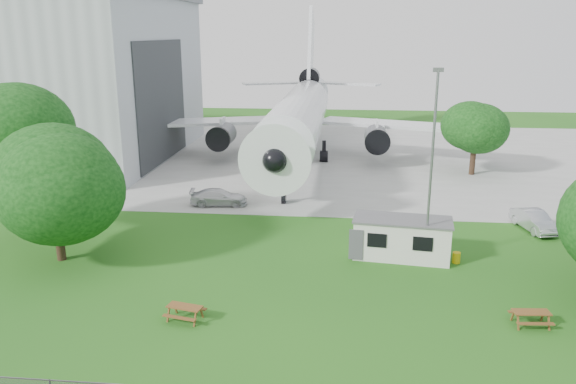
# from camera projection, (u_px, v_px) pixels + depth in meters

# --- Properties ---
(ground) EXTENTS (160.00, 160.00, 0.00)m
(ground) POSITION_uv_depth(u_px,v_px,m) (284.00, 305.00, 30.05)
(ground) COLOR #32771E
(concrete_apron) EXTENTS (120.00, 46.00, 0.03)m
(concrete_apron) POSITION_uv_depth(u_px,v_px,m) (318.00, 156.00, 66.42)
(concrete_apron) COLOR #B7B7B2
(concrete_apron) RESTS_ON ground
(airliner) EXTENTS (46.36, 47.73, 17.69)m
(airliner) POSITION_uv_depth(u_px,v_px,m) (300.00, 114.00, 63.12)
(airliner) COLOR white
(airliner) RESTS_ON ground
(site_cabin) EXTENTS (6.89, 3.45, 2.62)m
(site_cabin) POSITION_uv_depth(u_px,v_px,m) (402.00, 238.00, 36.06)
(site_cabin) COLOR silver
(site_cabin) RESTS_ON ground
(picnic_west) EXTENTS (2.09, 1.86, 0.76)m
(picnic_west) POSITION_uv_depth(u_px,v_px,m) (185.00, 320.00, 28.48)
(picnic_west) COLOR brown
(picnic_west) RESTS_ON ground
(picnic_east) EXTENTS (1.91, 1.64, 0.76)m
(picnic_east) POSITION_uv_depth(u_px,v_px,m) (530.00, 325.00, 27.93)
(picnic_east) COLOR brown
(picnic_east) RESTS_ON ground
(lamp_mast) EXTENTS (0.16, 0.16, 12.00)m
(lamp_mast) POSITION_uv_depth(u_px,v_px,m) (431.00, 172.00, 33.57)
(lamp_mast) COLOR slate
(lamp_mast) RESTS_ON ground
(tree_west_big) EXTENTS (8.17, 8.17, 11.53)m
(tree_west_big) POSITION_uv_depth(u_px,v_px,m) (13.00, 133.00, 38.48)
(tree_west_big) COLOR #382619
(tree_west_big) RESTS_ON ground
(tree_west_small) EXTENTS (7.77, 7.77, 8.79)m
(tree_west_small) POSITION_uv_depth(u_px,v_px,m) (53.00, 186.00, 34.69)
(tree_west_small) COLOR #382619
(tree_west_small) RESTS_ON ground
(tree_far_apron) EXTENTS (6.46, 6.46, 7.97)m
(tree_far_apron) POSITION_uv_depth(u_px,v_px,m) (476.00, 129.00, 56.31)
(tree_far_apron) COLOR #382619
(tree_far_apron) RESTS_ON ground
(car_ne_sedan) EXTENTS (2.54, 4.69, 1.47)m
(car_ne_sedan) POSITION_uv_depth(u_px,v_px,m) (534.00, 221.00, 41.17)
(car_ne_sedan) COLOR #ADAFB4
(car_ne_sedan) RESTS_ON ground
(car_apron_van) EXTENTS (4.96, 2.53, 1.38)m
(car_apron_van) POSITION_uv_depth(u_px,v_px,m) (219.00, 197.00, 47.20)
(car_apron_van) COLOR silver
(car_apron_van) RESTS_ON ground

